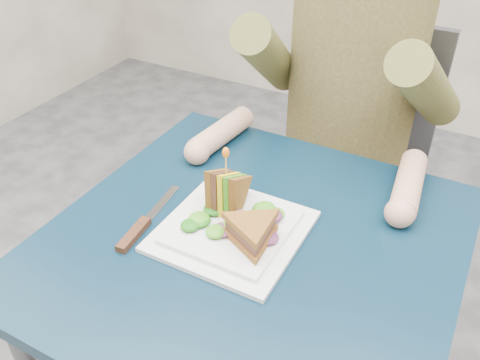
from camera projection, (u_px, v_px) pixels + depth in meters
The scene contains 12 objects.
table at pixel (252, 267), 1.01m from camera, with size 0.75×0.75×0.73m.
chair at pixel (350, 156), 1.55m from camera, with size 0.42×0.40×0.93m.
diner at pixel (355, 50), 1.25m from camera, with size 0.54×0.59×0.74m.
plate at pixel (232, 229), 0.97m from camera, with size 0.26×0.26×0.02m.
sandwich_flat at pixel (252, 232), 0.91m from camera, with size 0.16×0.16×0.05m.
sandwich_upright at pixel (227, 193), 0.99m from camera, with size 0.09×0.15×0.15m.
fork at pixel (187, 210), 1.02m from camera, with size 0.02×0.18×0.01m.
knife at pixel (139, 228), 0.97m from camera, with size 0.04×0.22×0.02m.
toothpick at pixel (226, 165), 0.95m from camera, with size 0.00×0.00×0.06m, color tan.
toothpick_frill at pixel (226, 153), 0.93m from camera, with size 0.01×0.01×0.02m, color orange.
lettuce_spill at pixel (237, 219), 0.96m from camera, with size 0.15×0.13×0.02m, color #337A14, non-canonical shape.
onion_ring at pixel (240, 220), 0.95m from camera, with size 0.04×0.04×0.01m, color #9E4C7A.
Camera 1 is at (0.32, -0.65, 1.38)m, focal length 38.00 mm.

